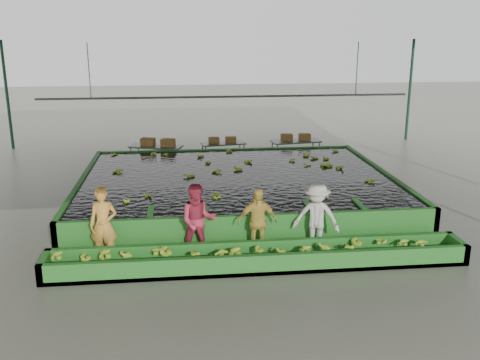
{
  "coord_description": "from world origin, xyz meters",
  "views": [
    {
      "loc": [
        -1.75,
        -15.14,
        5.45
      ],
      "look_at": [
        0.0,
        0.5,
        1.0
      ],
      "focal_mm": 40.0,
      "sensor_mm": 36.0,
      "label": 1
    }
  ],
  "objects": [
    {
      "name": "tank_water",
      "position": [
        0.0,
        1.5,
        0.85
      ],
      "size": [
        9.7,
        7.7,
        0.0
      ],
      "primitive_type": "cube",
      "color": "black",
      "rests_on": "flotation_tank"
    },
    {
      "name": "rail_hanger_left",
      "position": [
        -5.0,
        5.0,
        4.0
      ],
      "size": [
        0.04,
        0.04,
        2.0
      ],
      "primitive_type": "cylinder",
      "color": "#59605B",
      "rests_on": "shed_roof"
    },
    {
      "name": "packing_table_right",
      "position": [
        3.04,
        6.54,
        0.47
      ],
      "size": [
        2.14,
        1.08,
        0.93
      ],
      "primitive_type": null,
      "rotation": [
        0.0,
        0.0,
        0.13
      ],
      "color": "#59605B",
      "rests_on": "ground"
    },
    {
      "name": "box_stack_right",
      "position": [
        3.05,
        6.61,
        0.93
      ],
      "size": [
        1.26,
        0.39,
        0.27
      ],
      "primitive_type": null,
      "rotation": [
        0.0,
        0.0,
        -0.04
      ],
      "color": "brown",
      "rests_on": "packing_table_right"
    },
    {
      "name": "box_stack_mid",
      "position": [
        -0.04,
        6.88,
        0.83
      ],
      "size": [
        1.17,
        0.35,
        0.25
      ],
      "primitive_type": null,
      "rotation": [
        0.0,
        0.0,
        0.02
      ],
      "color": "brown",
      "rests_on": "packing_table_mid"
    },
    {
      "name": "packing_table_mid",
      "position": [
        -0.0,
        6.9,
        0.42
      ],
      "size": [
        1.92,
        1.03,
        0.83
      ],
      "primitive_type": null,
      "rotation": [
        0.0,
        0.0,
        0.17
      ],
      "color": "#59605B",
      "rests_on": "ground"
    },
    {
      "name": "cableway_rail",
      "position": [
        0.0,
        5.0,
        3.0
      ],
      "size": [
        0.08,
        0.08,
        14.0
      ],
      "primitive_type": "cylinder",
      "color": "#59605B",
      "rests_on": "shed_roof"
    },
    {
      "name": "shed_posts",
      "position": [
        0.0,
        0.0,
        2.5
      ],
      "size": [
        20.0,
        22.0,
        5.0
      ],
      "primitive_type": null,
      "color": "#153724",
      "rests_on": "ground"
    },
    {
      "name": "worker_d",
      "position": [
        1.56,
        -2.8,
        0.91
      ],
      "size": [
        1.34,
        1.07,
        1.81
      ],
      "primitive_type": "imported",
      "rotation": [
        0.0,
        0.0,
        -0.39
      ],
      "color": "beige",
      "rests_on": "ground"
    },
    {
      "name": "rail_hanger_right",
      "position": [
        5.0,
        5.0,
        4.0
      ],
      "size": [
        0.04,
        0.04,
        2.0
      ],
      "primitive_type": "cylinder",
      "color": "#59605B",
      "rests_on": "shed_roof"
    },
    {
      "name": "box_stack_left",
      "position": [
        -2.69,
        6.08,
        0.94
      ],
      "size": [
        1.42,
        0.78,
        0.3
      ],
      "primitive_type": null,
      "rotation": [
        0.0,
        0.0,
        -0.31
      ],
      "color": "brown",
      "rests_on": "packing_table_left"
    },
    {
      "name": "sorting_trough",
      "position": [
        0.0,
        -3.6,
        0.25
      ],
      "size": [
        10.0,
        1.0,
        0.5
      ],
      "primitive_type": null,
      "color": "#277423",
      "rests_on": "ground"
    },
    {
      "name": "worker_c",
      "position": [
        0.07,
        -2.8,
        0.85
      ],
      "size": [
        1.02,
        0.46,
        1.7
      ],
      "primitive_type": "imported",
      "rotation": [
        0.0,
        0.0,
        0.04
      ],
      "color": "#E3C44C",
      "rests_on": "ground"
    },
    {
      "name": "packing_table_left",
      "position": [
        -2.78,
        6.11,
        0.47
      ],
      "size": [
        2.23,
        1.47,
        0.94
      ],
      "primitive_type": null,
      "rotation": [
        0.0,
        0.0,
        -0.34
      ],
      "color": "#59605B",
      "rests_on": "ground"
    },
    {
      "name": "trough_bananas",
      "position": [
        0.0,
        -3.6,
        0.4
      ],
      "size": [
        9.51,
        0.63,
        0.13
      ],
      "primitive_type": null,
      "color": "#9FC62A",
      "rests_on": "sorting_trough"
    },
    {
      "name": "floating_bananas",
      "position": [
        0.0,
        2.3,
        0.85
      ],
      "size": [
        9.37,
        6.39,
        0.13
      ],
      "primitive_type": null,
      "color": "#9FC62A",
      "rests_on": "tank_water"
    },
    {
      "name": "worker_b",
      "position": [
        -1.4,
        -2.8,
        0.93
      ],
      "size": [
        0.92,
        0.73,
        1.86
      ],
      "primitive_type": "imported",
      "rotation": [
        0.0,
        0.0,
        0.02
      ],
      "color": "#C3324B",
      "rests_on": "ground"
    },
    {
      "name": "ground",
      "position": [
        0.0,
        0.0,
        0.0
      ],
      "size": [
        80.0,
        80.0,
        0.0
      ],
      "primitive_type": "plane",
      "color": "slate",
      "rests_on": "ground"
    },
    {
      "name": "worker_a",
      "position": [
        -3.67,
        -2.8,
        0.93
      ],
      "size": [
        0.72,
        0.52,
        1.85
      ],
      "primitive_type": "imported",
      "rotation": [
        0.0,
        0.0,
        -0.11
      ],
      "color": "gold",
      "rests_on": "ground"
    },
    {
      "name": "flotation_tank",
      "position": [
        0.0,
        1.5,
        0.45
      ],
      "size": [
        10.0,
        8.0,
        0.9
      ],
      "primitive_type": null,
      "color": "#277423",
      "rests_on": "ground"
    },
    {
      "name": "shed_roof",
      "position": [
        0.0,
        0.0,
        5.0
      ],
      "size": [
        20.0,
        22.0,
        0.04
      ],
      "primitive_type": "cube",
      "color": "gray",
      "rests_on": "shed_posts"
    }
  ]
}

